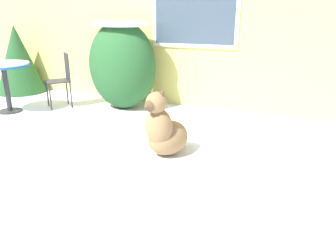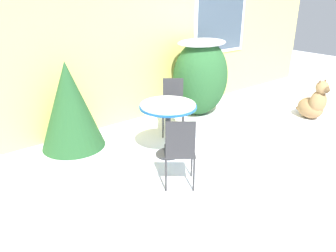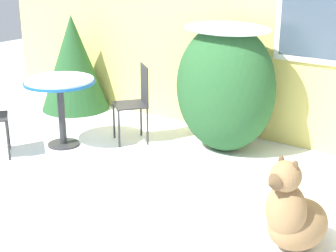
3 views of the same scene
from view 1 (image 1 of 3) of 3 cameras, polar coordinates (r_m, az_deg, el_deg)
ground_plane at (r=4.44m, az=-19.04°, el=-2.07°), size 16.00×16.00×0.00m
house_wall at (r=5.91m, az=-5.01°, el=19.86°), size 8.00×0.10×3.20m
shrub_left at (r=5.48m, az=-8.01°, el=10.76°), size 1.15×0.88×1.42m
evergreen_bush at (r=7.25m, az=-24.67°, el=10.53°), size 0.95×0.95×1.32m
patio_table at (r=5.80m, az=-26.67°, el=8.52°), size 0.80×0.80×0.79m
patio_chair_near_table at (r=5.81m, az=-18.04°, el=8.01°), size 0.52×0.52×0.91m
dog at (r=3.62m, az=-0.62°, el=-0.94°), size 0.53×0.73×0.78m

